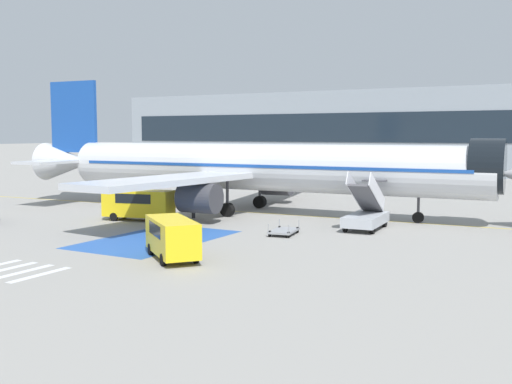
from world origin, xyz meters
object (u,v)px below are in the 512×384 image
at_px(ground_crew_0, 193,205).
at_px(ground_crew_1, 136,202).
at_px(service_van_2, 172,235).
at_px(terminal_building, 468,132).
at_px(fuel_tanker, 283,173).
at_px(baggage_cart, 284,231).
at_px(service_van_1, 138,203).
at_px(airliner, 256,167).
at_px(boarding_stairs_forward, 366,215).
at_px(ground_crew_2, 147,198).

height_order(ground_crew_0, ground_crew_1, ground_crew_0).
bearing_deg(ground_crew_1, service_van_2, -162.70).
xyz_separation_m(service_van_2, terminal_building, (2.10, 75.50, 5.64)).
height_order(fuel_tanker, baggage_cart, fuel_tanker).
relative_size(service_van_1, ground_crew_1, 3.44).
bearing_deg(fuel_tanker, ground_crew_1, 173.88).
bearing_deg(service_van_2, baggage_cart, -151.32).
bearing_deg(fuel_tanker, airliner, -163.79).
relative_size(fuel_tanker, terminal_building, 0.07).
distance_m(service_van_1, ground_crew_0, 4.25).
distance_m(fuel_tanker, service_van_2, 42.02).
bearing_deg(service_van_1, boarding_stairs_forward, 91.76).
bearing_deg(fuel_tanker, service_van_2, -166.07).
xyz_separation_m(ground_crew_0, ground_crew_1, (-6.18, 0.38, -0.14)).
bearing_deg(ground_crew_2, baggage_cart, 154.67).
bearing_deg(baggage_cart, service_van_2, 70.31).
height_order(boarding_stairs_forward, ground_crew_0, boarding_stairs_forward).
relative_size(service_van_1, baggage_cart, 2.00).
height_order(boarding_stairs_forward, terminal_building, terminal_building).
bearing_deg(ground_crew_2, ground_crew_0, 156.29).
bearing_deg(fuel_tanker, boarding_stairs_forward, -147.53).
distance_m(ground_crew_0, terminal_building, 63.42).
relative_size(boarding_stairs_forward, baggage_cart, 1.90).
xyz_separation_m(service_van_1, terminal_building, (12.98, 65.32, 5.54)).
distance_m(boarding_stairs_forward, baggage_cart, 6.28).
relative_size(service_van_1, terminal_building, 0.04).
bearing_deg(boarding_stairs_forward, ground_crew_1, 179.64).
distance_m(boarding_stairs_forward, fuel_tanker, 31.69).
xyz_separation_m(airliner, ground_crew_0, (-2.67, -5.27, -2.75)).
bearing_deg(service_van_2, airliner, -125.31).
xyz_separation_m(baggage_cart, terminal_building, (0.32, 65.74, 6.67)).
height_order(service_van_2, ground_crew_0, service_van_2).
bearing_deg(ground_crew_2, airliner, -165.76).
height_order(baggage_cart, terminal_building, terminal_building).
bearing_deg(service_van_1, service_van_2, 33.94).
height_order(fuel_tanker, terminal_building, terminal_building).
height_order(fuel_tanker, service_van_1, fuel_tanker).
height_order(baggage_cart, ground_crew_0, ground_crew_0).
bearing_deg(ground_crew_0, service_van_2, -125.86).
bearing_deg(service_van_2, fuel_tanker, -122.58).
xyz_separation_m(boarding_stairs_forward, baggage_cart, (-3.99, -4.79, -0.75)).
xyz_separation_m(service_van_1, baggage_cart, (12.65, -0.42, -1.13)).
relative_size(ground_crew_0, ground_crew_2, 0.99).
relative_size(service_van_2, baggage_cart, 1.74).
height_order(airliner, service_van_1, airliner).
distance_m(airliner, ground_crew_2, 9.84).
distance_m(service_van_2, ground_crew_0, 15.31).
distance_m(baggage_cart, ground_crew_2, 16.63).
relative_size(fuel_tanker, baggage_cart, 3.21).
relative_size(fuel_tanker, service_van_2, 1.84).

